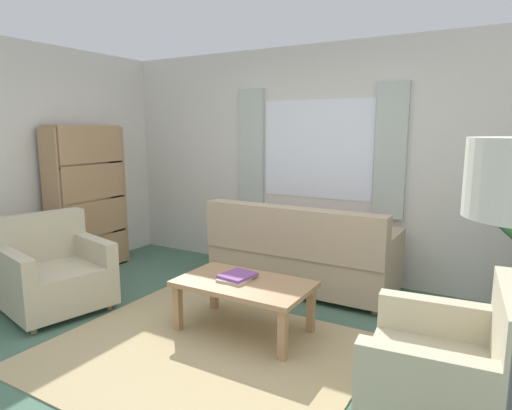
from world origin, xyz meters
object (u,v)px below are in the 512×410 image
object	(u,v)px
couch	(301,256)
bookshelf	(91,197)
book_stack_on_table	(238,276)
armchair_left	(53,272)
coffee_table	(244,288)
armchair_right	(455,376)

from	to	relation	value
couch	bookshelf	distance (m)	2.56
book_stack_on_table	bookshelf	distance (m)	2.45
armchair_left	coffee_table	bearing A→B (deg)	-61.73
armchair_right	coffee_table	world-z (taller)	armchair_right
armchair_right	coffee_table	bearing A→B (deg)	-112.35
bookshelf	couch	bearing A→B (deg)	104.28
couch	book_stack_on_table	world-z (taller)	couch
armchair_left	coffee_table	world-z (taller)	armchair_left
coffee_table	bookshelf	world-z (taller)	bookshelf
couch	armchair_left	xyz separation A→B (m)	(-1.80, -1.62, -0.01)
bookshelf	armchair_left	bearing A→B (deg)	32.43
armchair_right	bookshelf	distance (m)	4.25
couch	bookshelf	size ratio (longest dim) A/B	1.10
couch	armchair_left	bearing A→B (deg)	42.03
couch	bookshelf	xyz separation A→B (m)	(-2.43, -0.62, 0.51)
couch	armchair_right	world-z (taller)	couch
armchair_right	bookshelf	bearing A→B (deg)	-109.48
couch	armchair_left	world-z (taller)	couch
book_stack_on_table	bookshelf	size ratio (longest dim) A/B	0.19
armchair_left	coffee_table	distance (m)	1.86
couch	coffee_table	size ratio (longest dim) A/B	1.73
armchair_left	couch	bearing A→B (deg)	-34.64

